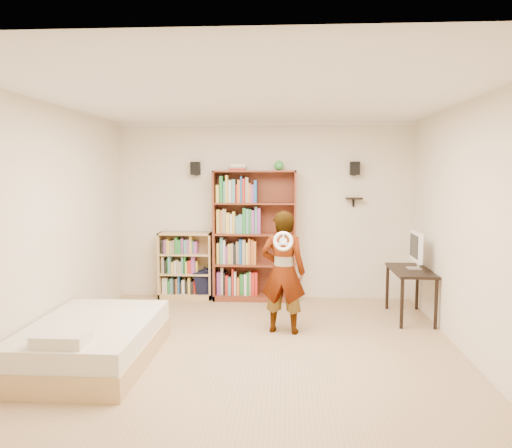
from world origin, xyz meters
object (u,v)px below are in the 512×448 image
Objects in this scene: low_bookshelf at (186,265)px; computer_desk at (410,294)px; tall_bookshelf at (255,236)px; daybed at (93,337)px; person at (283,272)px.

low_bookshelf reaches higher than computer_desk.
tall_bookshelf is 3.11m from daybed.
low_bookshelf is 3.32m from computer_desk.
daybed is at bearing -154.00° from computer_desk.
daybed is at bearing -99.17° from low_bookshelf.
tall_bookshelf is at bearing -1.52° from low_bookshelf.
tall_bookshelf is at bearing -64.35° from person.
low_bookshelf is 1.05× the size of computer_desk.
computer_desk is at bearing 26.00° from daybed.
person is (1.94, 1.09, 0.48)m from daybed.
low_bookshelf is 2.19m from person.
daybed is at bearing 38.92° from person.
tall_bookshelf is 1.32× the size of person.
low_bookshelf is at bearing -36.37° from person.
person is (1.51, -1.56, 0.24)m from low_bookshelf.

